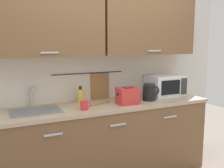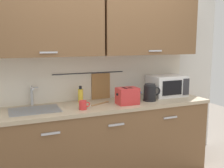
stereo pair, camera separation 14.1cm
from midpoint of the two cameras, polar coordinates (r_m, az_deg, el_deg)
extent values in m
cube|color=brown|center=(3.18, -0.11, -12.56)|extent=(2.50, 0.60, 0.86)
cube|color=#B7B7BC|center=(2.60, -11.62, -10.50)|extent=(0.18, 0.02, 0.02)
cube|color=#B7B7BC|center=(2.81, 2.41, -8.83)|extent=(0.18, 0.02, 0.02)
cube|color=#B7B7BC|center=(3.16, 13.84, -7.07)|extent=(0.18, 0.02, 0.02)
cube|color=tan|center=(3.04, -0.11, -4.66)|extent=(2.53, 0.63, 0.04)
cube|color=#9EA0A5|center=(2.87, -14.99, -6.38)|extent=(0.52, 0.38, 0.09)
cube|color=silver|center=(3.28, -2.37, 2.90)|extent=(3.70, 0.06, 2.50)
cube|color=beige|center=(3.26, -2.14, 1.52)|extent=(2.50, 0.01, 0.55)
cube|color=brown|center=(2.91, -13.03, 12.72)|extent=(1.24, 0.33, 0.70)
cube|color=#B7B7BC|center=(2.73, -12.15, 6.71)|extent=(0.18, 0.01, 0.02)
cube|color=brown|center=(3.38, 9.11, 12.31)|extent=(1.24, 0.33, 0.70)
cube|color=#B7B7BC|center=(3.22, 10.64, 7.09)|extent=(0.18, 0.01, 0.02)
cylinder|color=#333338|center=(3.21, -3.74, 2.37)|extent=(0.90, 0.01, 0.01)
cube|color=olive|center=(3.28, -1.22, -0.63)|extent=(0.24, 0.02, 0.34)
cylinder|color=#B2B5BA|center=(3.05, -15.74, -2.48)|extent=(0.03, 0.03, 0.22)
cylinder|color=#B2B5BA|center=(2.96, -15.62, -0.87)|extent=(0.02, 0.16, 0.02)
cube|color=#B2B5BA|center=(3.04, -15.07, -0.76)|extent=(0.07, 0.02, 0.01)
cube|color=white|center=(3.55, 12.88, -0.35)|extent=(0.46, 0.34, 0.27)
cube|color=black|center=(3.40, 14.12, -0.83)|extent=(0.29, 0.01, 0.18)
cube|color=#2D2D33|center=(3.53, 16.89, -0.58)|extent=(0.09, 0.01, 0.21)
cylinder|color=black|center=(3.23, 9.41, -3.44)|extent=(0.16, 0.16, 0.02)
cylinder|color=black|center=(3.21, 9.45, -1.81)|extent=(0.15, 0.15, 0.17)
cylinder|color=#262628|center=(3.20, 9.50, -0.14)|extent=(0.13, 0.13, 0.02)
torus|color=black|center=(3.26, 10.83, -1.53)|extent=(0.11, 0.02, 0.11)
cylinder|color=yellow|center=(3.10, -5.54, -2.56)|extent=(0.06, 0.06, 0.16)
cylinder|color=black|center=(3.08, -5.57, -0.77)|extent=(0.03, 0.03, 0.04)
cylinder|color=red|center=(2.78, -4.91, -4.59)|extent=(0.08, 0.08, 0.09)
torus|color=red|center=(2.80, -3.90, -4.46)|extent=(0.06, 0.01, 0.06)
cylinder|color=#4C7093|center=(3.37, 5.88, -2.36)|extent=(0.17, 0.17, 0.07)
torus|color=#4C7093|center=(3.36, 5.89, -1.83)|extent=(0.21, 0.21, 0.01)
cube|color=red|center=(3.01, 4.70, -2.60)|extent=(0.24, 0.17, 0.19)
cube|color=black|center=(2.98, 4.13, -0.98)|extent=(0.03, 0.12, 0.01)
cube|color=black|center=(3.01, 5.31, -0.89)|extent=(0.03, 0.12, 0.01)
cube|color=black|center=(2.95, 2.51, -2.26)|extent=(0.02, 0.02, 0.02)
cube|color=#9E7042|center=(3.00, -1.57, -4.36)|extent=(0.21, 0.11, 0.01)
ellipsoid|color=#9E7042|center=(3.10, 0.16, -3.90)|extent=(0.07, 0.06, 0.01)
camera|label=1|loc=(0.07, -88.68, 0.21)|focal=42.15mm
camera|label=2|loc=(0.07, 91.32, -0.21)|focal=42.15mm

